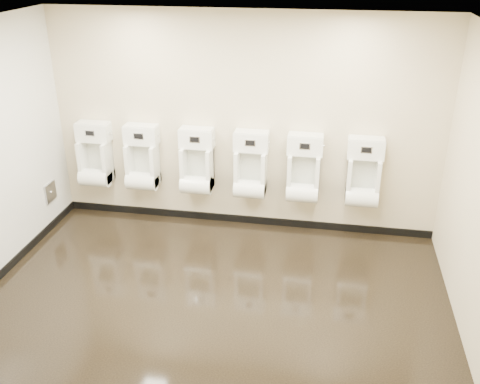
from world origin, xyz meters
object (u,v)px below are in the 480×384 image
Objects in this scene: access_panel at (50,192)px; urinal_3 at (251,170)px; urinal_1 at (142,162)px; urinal_5 at (363,177)px; urinal_0 at (95,159)px; urinal_4 at (304,173)px; urinal_2 at (197,166)px.

urinal_3 reaches higher than access_panel.
urinal_1 is 1.00× the size of urinal_3.
urinal_5 is (1.41, 0.00, 0.00)m from urinal_3.
urinal_3 is 1.00× the size of urinal_5.
urinal_5 reaches higher than access_panel.
urinal_0 is 2.12m from urinal_3.
urinal_1 is at bearing 19.00° from access_panel.
urinal_4 is 0.74m from urinal_5.
urinal_1 is 0.74m from urinal_2.
urinal_3 and urinal_4 have the same top height.
urinal_4 is (2.79, 0.00, 0.00)m from urinal_0.
urinal_2 and urinal_5 have the same top height.
urinal_3 is at bearing 0.00° from urinal_1.
urinal_4 is at bearing 6.92° from access_panel.
urinal_1 is at bearing 180.00° from urinal_2.
urinal_4 is at bearing 0.00° from urinal_2.
urinal_1 and urinal_4 have the same top height.
urinal_5 is at bearing 5.67° from access_panel.
access_panel is 0.29× the size of urinal_4.
access_panel is 1.98m from urinal_2.
access_panel is 0.29× the size of urinal_3.
urinal_0 is 1.00× the size of urinal_2.
urinal_5 is at bearing 0.00° from urinal_2.
urinal_1 is 2.87m from urinal_5.
urinal_1 is 1.00× the size of urinal_5.
urinal_1 is 2.13m from urinal_4.
urinal_0 is 1.41m from urinal_2.
urinal_0 is at bearing 180.00° from urinal_2.
urinal_0 is at bearing 180.00° from urinal_4.
urinal_5 is (0.74, 0.00, 0.00)m from urinal_4.
urinal_4 is (2.13, 0.00, 0.00)m from urinal_1.
urinal_0 is at bearing 180.00° from urinal_3.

